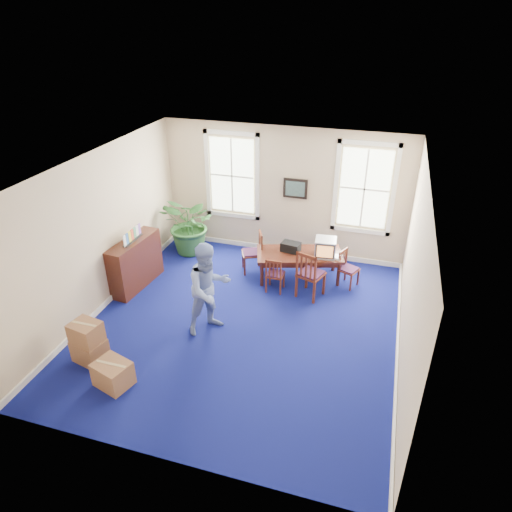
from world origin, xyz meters
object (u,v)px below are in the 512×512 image
(crt_tv, at_px, (325,247))
(potted_plant, at_px, (191,225))
(credenza, at_px, (135,262))
(cardboard_boxes, at_px, (102,339))
(conference_table, at_px, (299,266))
(chair_near_left, at_px, (275,274))
(man, at_px, (209,289))

(crt_tv, xyz_separation_m, potted_plant, (-3.43, 0.41, -0.08))
(credenza, bearing_deg, cardboard_boxes, -68.61)
(conference_table, xyz_separation_m, chair_near_left, (-0.39, -0.65, 0.09))
(chair_near_left, bearing_deg, conference_table, -120.88)
(conference_table, bearing_deg, potted_plant, 154.04)
(potted_plant, bearing_deg, conference_table, -9.00)
(man, xyz_separation_m, credenza, (-2.18, 1.02, -0.35))
(crt_tv, height_order, cardboard_boxes, crt_tv)
(potted_plant, height_order, cardboard_boxes, potted_plant)
(conference_table, relative_size, man, 1.04)
(man, distance_m, cardboard_boxes, 2.09)
(chair_near_left, bearing_deg, man, 63.53)
(chair_near_left, height_order, credenza, credenza)
(conference_table, distance_m, cardboard_boxes, 4.62)
(conference_table, relative_size, chair_near_left, 2.30)
(credenza, relative_size, cardboard_boxes, 1.01)
(man, xyz_separation_m, potted_plant, (-1.62, 2.81, -0.15))
(crt_tv, bearing_deg, conference_table, 178.38)
(chair_near_left, bearing_deg, credenza, 12.80)
(conference_table, height_order, cardboard_boxes, cardboard_boxes)
(potted_plant, xyz_separation_m, cardboard_boxes, (0.10, -4.16, -0.36))
(conference_table, relative_size, credenza, 1.30)
(conference_table, distance_m, crt_tv, 0.78)
(credenza, xyz_separation_m, potted_plant, (0.56, 1.79, 0.20))
(crt_tv, xyz_separation_m, cardboard_boxes, (-3.33, -3.75, -0.44))
(crt_tv, height_order, potted_plant, potted_plant)
(credenza, height_order, potted_plant, potted_plant)
(conference_table, height_order, credenza, credenza)
(man, bearing_deg, cardboard_boxes, 171.95)
(chair_near_left, distance_m, man, 1.97)
(crt_tv, bearing_deg, cardboard_boxes, -137.57)
(cardboard_boxes, bearing_deg, conference_table, 53.35)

